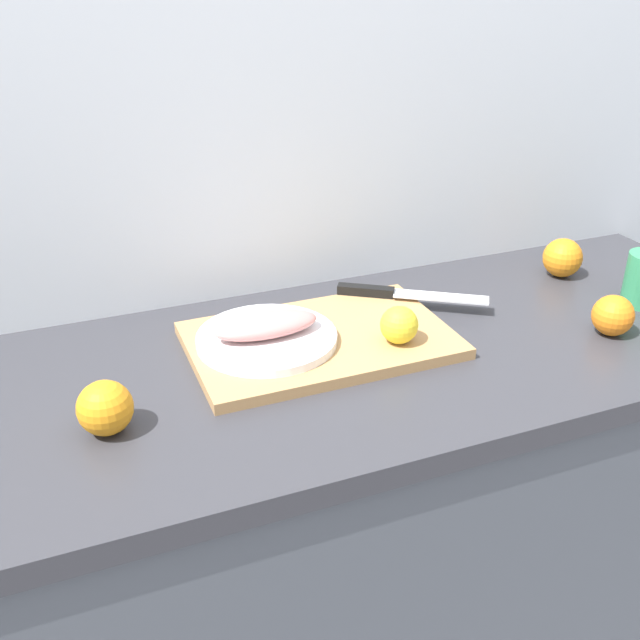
{
  "coord_description": "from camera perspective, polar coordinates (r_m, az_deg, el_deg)",
  "views": [
    {
      "loc": [
        -0.3,
        -0.98,
        1.52
      ],
      "look_at": [
        0.11,
        0.05,
        0.95
      ],
      "focal_mm": 40.6,
      "sensor_mm": 36.0,
      "label": 1
    }
  ],
  "objects": [
    {
      "name": "back_wall",
      "position": [
        1.37,
        -8.88,
        15.47
      ],
      "size": [
        3.2,
        0.05,
        2.5
      ],
      "primitive_type": "cube",
      "color": "silver",
      "rests_on": "ground_plane"
    },
    {
      "name": "kitchen_counter",
      "position": [
        1.48,
        -3.39,
        -19.04
      ],
      "size": [
        2.0,
        0.6,
        0.9
      ],
      "color": "#4C5159",
      "rests_on": "ground_plane"
    },
    {
      "name": "cutting_board",
      "position": [
        1.27,
        -0.0,
        -1.61
      ],
      "size": [
        0.45,
        0.29,
        0.02
      ],
      "primitive_type": "cube",
      "color": "tan",
      "rests_on": "kitchen_counter"
    },
    {
      "name": "white_plate",
      "position": [
        1.24,
        -4.21,
        -1.45
      ],
      "size": [
        0.24,
        0.24,
        0.01
      ],
      "primitive_type": "cylinder",
      "color": "white",
      "rests_on": "cutting_board"
    },
    {
      "name": "fish_fillet",
      "position": [
        1.23,
        -4.25,
        -0.41
      ],
      "size": [
        0.18,
        0.08,
        0.04
      ],
      "primitive_type": "ellipsoid",
      "color": "tan",
      "rests_on": "white_plate"
    },
    {
      "name": "chef_knife",
      "position": [
        1.41,
        5.77,
        2.14
      ],
      "size": [
        0.26,
        0.18,
        0.02
      ],
      "rotation": [
        0.0,
        0.0,
        -0.58
      ],
      "color": "silver",
      "rests_on": "cutting_board"
    },
    {
      "name": "lemon_0",
      "position": [
        1.23,
        6.26,
        -0.38
      ],
      "size": [
        0.07,
        0.07,
        0.07
      ],
      "primitive_type": "sphere",
      "color": "yellow",
      "rests_on": "cutting_board"
    },
    {
      "name": "orange_0",
      "position": [
        1.62,
        18.57,
        4.68
      ],
      "size": [
        0.08,
        0.08,
        0.08
      ],
      "primitive_type": "sphere",
      "color": "orange",
      "rests_on": "kitchen_counter"
    },
    {
      "name": "orange_1",
      "position": [
        1.08,
        -16.58,
        -6.66
      ],
      "size": [
        0.08,
        0.08,
        0.08
      ],
      "primitive_type": "sphere",
      "color": "orange",
      "rests_on": "kitchen_counter"
    },
    {
      "name": "orange_2",
      "position": [
        1.4,
        22.09,
        0.34
      ],
      "size": [
        0.07,
        0.07,
        0.07
      ],
      "primitive_type": "sphere",
      "color": "orange",
      "rests_on": "kitchen_counter"
    }
  ]
}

